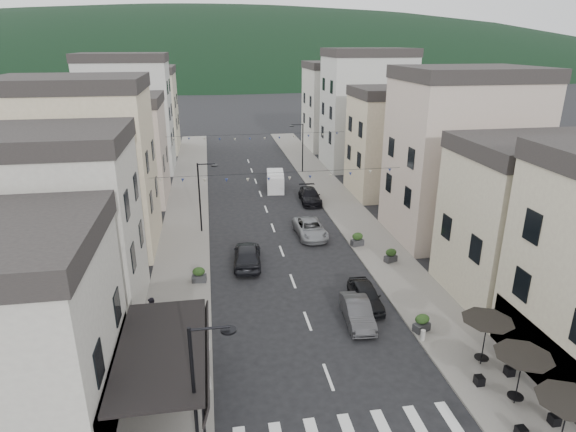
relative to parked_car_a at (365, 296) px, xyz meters
name	(u,v)px	position (x,y,z in m)	size (l,w,h in m)	color
sidewalk_left	(187,209)	(-11.33, 19.84, -0.62)	(4.00, 76.00, 0.12)	slate
sidewalk_right	(339,201)	(3.67, 19.84, -0.62)	(4.00, 76.00, 0.12)	slate
hill_backdrop	(214,67)	(-3.83, 287.84, -0.68)	(640.00, 360.00, 70.00)	black
boutique_awning	(168,350)	(-11.08, -7.16, 2.43)	(3.77, 7.50, 3.28)	black
buildings_row_left	(114,138)	(-18.33, 25.59, 5.44)	(10.20, 54.16, 14.00)	#AFAAA1
buildings_row_right	(393,130)	(10.67, 24.43, 5.64)	(10.20, 54.16, 14.50)	#B3A58E
cafe_terrace	(522,361)	(3.87, -9.36, 1.67)	(2.50, 8.10, 2.53)	black
streetlamp_left_near	(201,382)	(-9.65, -10.16, 3.02)	(1.70, 0.56, 6.00)	black
streetlamp_left_far	(203,190)	(-9.65, 13.84, 3.02)	(1.70, 0.56, 6.00)	black
streetlamp_right_far	(300,143)	(1.99, 31.84, 3.02)	(1.70, 0.56, 6.00)	black
bollards	(331,377)	(-3.83, -6.66, -0.26)	(11.66, 10.26, 0.60)	gray
bunting_near	(279,177)	(-3.83, 9.84, 4.97)	(19.00, 0.28, 0.62)	black
bunting_far	(257,137)	(-3.83, 25.84, 4.97)	(19.00, 0.28, 0.62)	black
parked_car_a	(365,296)	(0.00, 0.00, 0.00)	(1.61, 4.01, 1.37)	black
parked_car_b	(358,312)	(-1.03, -1.72, -0.02)	(1.40, 4.01, 1.32)	#373739
parked_car_c	(310,228)	(-1.03, 11.49, -0.01)	(2.25, 4.87, 1.35)	gray
parked_car_d	(310,196)	(0.77, 20.20, 0.00)	(1.92, 4.71, 1.37)	black
parked_car_e	(247,255)	(-6.63, 6.82, 0.13)	(1.92, 4.78, 1.63)	black
delivery_van	(275,180)	(-2.04, 25.17, 0.36)	(2.23, 4.59, 2.12)	silver
pedestrian_a	(182,317)	(-10.90, -1.08, 0.24)	(0.59, 0.38, 1.61)	black
pedestrian_b	(153,311)	(-12.55, -0.23, 0.27)	(0.81, 0.63, 1.66)	black
planter_la	(195,324)	(-10.23, -1.47, 0.02)	(1.14, 0.72, 1.20)	#303033
planter_lb	(199,275)	(-10.05, 4.57, -0.05)	(0.99, 0.61, 1.06)	#303032
planter_ra	(422,323)	(2.17, -3.32, -0.06)	(1.05, 0.83, 1.04)	#2E2E30
planter_rb	(391,255)	(3.70, 5.47, -0.07)	(1.03, 0.80, 1.02)	#2E2E31
planter_rc	(357,239)	(2.17, 8.70, -0.04)	(1.06, 0.72, 1.08)	#2E2E30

